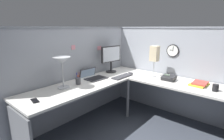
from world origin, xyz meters
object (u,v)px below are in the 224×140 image
monitor (111,57)px  keyboard (122,77)px  office_phone (169,78)px  desk_lamp_paper (154,55)px  cell_phone (35,101)px  laptop (93,76)px  pen_cup (78,81)px  wall_clock (173,51)px  desk_lamp_dome (62,63)px  coffee_mug (215,88)px  computer_mouse (131,73)px  book_stack (199,84)px

monitor → keyboard: bearing=-110.6°
keyboard → monitor: bearing=70.1°
office_phone → desk_lamp_paper: bearing=79.2°
monitor → cell_phone: (-1.60, -0.21, -0.29)m
laptop → pen_cup: size_ratio=2.20×
cell_phone → wall_clock: 2.32m
monitor → desk_lamp_paper: 0.80m
desk_lamp_dome → desk_lamp_paper: size_ratio=0.84×
laptop → pen_cup: bearing=-167.2°
cell_phone → desk_lamp_paper: desk_lamp_paper is taller
laptop → coffee_mug: size_ratio=4.12×
keyboard → cell_phone: keyboard is taller
pen_cup → cell_phone: size_ratio=1.25×
computer_mouse → office_phone: office_phone is taller
monitor → laptop: bearing=-178.1°
coffee_mug → wall_clock: 0.97m
pen_cup → coffee_mug: pen_cup is taller
keyboard → computer_mouse: size_ratio=4.13×
keyboard → cell_phone: (-1.46, 0.17, -0.01)m
coffee_mug → wall_clock: (0.42, 0.78, 0.39)m
wall_clock → book_stack: bearing=-117.9°
book_stack → desk_lamp_paper: bearing=89.4°
monitor → wall_clock: 1.11m
keyboard → pen_cup: (-0.74, 0.28, 0.04)m
laptop → book_stack: size_ratio=1.30×
pen_cup → desk_lamp_paper: desk_lamp_paper is taller
office_phone → coffee_mug: size_ratio=2.16×
keyboard → book_stack: (0.40, -1.13, 0.01)m
computer_mouse → wall_clock: (0.42, -0.59, 0.42)m
book_stack → coffee_mug: bearing=-119.4°
computer_mouse → desk_lamp_paper: 0.55m
cell_phone → desk_lamp_paper: size_ratio=0.27×
keyboard → office_phone: bearing=-62.4°
desk_lamp_dome → office_phone: desk_lamp_dome is taller
book_stack → wall_clock: 0.75m
coffee_mug → desk_lamp_paper: bearing=82.0°
keyboard → office_phone: (0.35, -0.69, 0.03)m
laptop → keyboard: 0.51m
keyboard → computer_mouse: computer_mouse is taller
monitor → keyboard: size_ratio=1.16×
laptop → computer_mouse: size_ratio=3.80×
monitor → cell_phone: monitor is taller
desk_lamp_paper → wall_clock: bearing=-35.6°
coffee_mug → wall_clock: size_ratio=0.44×
wall_clock → desk_lamp_paper: bearing=144.4°
keyboard → book_stack: size_ratio=1.42×
keyboard → wall_clock: size_ratio=1.95×
desk_lamp_dome → cell_phone: size_ratio=3.09×
keyboard → coffee_mug: (0.27, -1.36, 0.04)m
keyboard → desk_lamp_paper: bearing=-41.9°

